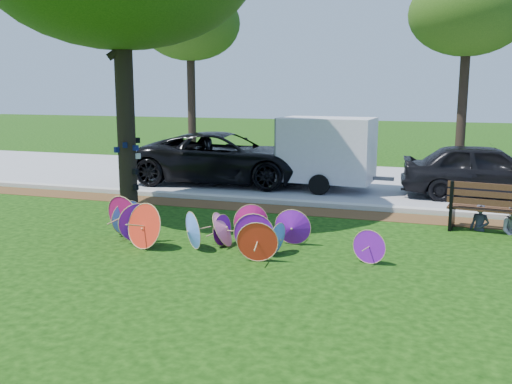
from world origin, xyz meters
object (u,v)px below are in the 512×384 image
dark_pickup (485,171)px  person_left (481,205)px  parasol_pile (203,227)px  cargo_trailer (327,149)px  park_bench (499,208)px  black_van (224,158)px

dark_pickup → person_left: 3.95m
parasol_pile → cargo_trailer: 6.98m
parasol_pile → person_left: 6.01m
park_bench → person_left: 0.35m
park_bench → parasol_pile: bearing=-144.3°
dark_pickup → cargo_trailer: size_ratio=1.69×
cargo_trailer → person_left: (4.14, -3.82, -0.67)m
dark_pickup → park_bench: 3.99m
parasol_pile → park_bench: 6.29m
cargo_trailer → person_left: cargo_trailer is taller
cargo_trailer → park_bench: (4.49, -3.87, -0.69)m
parasol_pile → park_bench: park_bench is taller
black_van → person_left: bearing=-123.2°
parasol_pile → dark_pickup: size_ratio=1.28×
black_van → cargo_trailer: (3.39, -0.21, 0.42)m
parasol_pile → dark_pickup: (5.47, 6.96, 0.38)m
person_left → cargo_trailer: bearing=161.4°
park_bench → black_van: bearing=160.0°
black_van → person_left: black_van is taller
dark_pickup → person_left: (-0.28, -3.93, -0.20)m
cargo_trailer → person_left: 5.67m
black_van → person_left: (7.53, -4.03, -0.25)m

